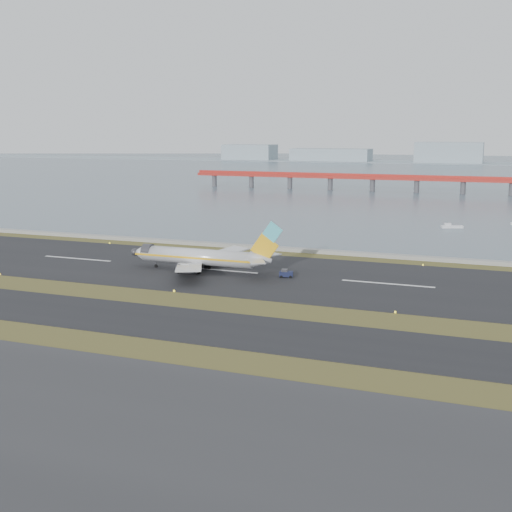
{
  "coord_description": "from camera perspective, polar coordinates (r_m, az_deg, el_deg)",
  "views": [
    {
      "loc": [
        60.75,
        -106.38,
        32.28
      ],
      "look_at": [
        12.55,
        22.0,
        5.8
      ],
      "focal_mm": 45.0,
      "sensor_mm": 36.0,
      "label": 1
    }
  ],
  "objects": [
    {
      "name": "taxiway_strip",
      "position": [
        116.78,
        -11.76,
        -5.33
      ],
      "size": [
        1000.0,
        18.0,
        0.1
      ],
      "primitive_type": "cube",
      "color": "black",
      "rests_on": "ground"
    },
    {
      "name": "ground",
      "position": [
        126.69,
        -8.87,
        -3.96
      ],
      "size": [
        1000.0,
        1000.0,
        0.0
      ],
      "primitive_type": "plane",
      "color": "#384217",
      "rests_on": "ground"
    },
    {
      "name": "runway_strip",
      "position": [
        152.74,
        -3.36,
        -1.27
      ],
      "size": [
        1000.0,
        45.0,
        0.1
      ],
      "primitive_type": "cube",
      "color": "black",
      "rests_on": "ground"
    },
    {
      "name": "airliner",
      "position": [
        151.05,
        -4.78,
        -0.11
      ],
      "size": [
        38.52,
        32.89,
        12.8
      ],
      "color": "silver",
      "rests_on": "ground"
    },
    {
      "name": "bay_water",
      "position": [
        570.54,
        14.56,
        7.34
      ],
      "size": [
        1400.0,
        800.0,
        1.3
      ],
      "primitive_type": "cube",
      "color": "#485767",
      "rests_on": "ground"
    },
    {
      "name": "pushback_tug",
      "position": [
        144.91,
        2.68,
        -1.57
      ],
      "size": [
        3.37,
        2.42,
        1.95
      ],
      "rotation": [
        0.0,
        0.0,
        0.24
      ],
      "color": "#141937",
      "rests_on": "ground"
    },
    {
      "name": "workboat_near",
      "position": [
        230.04,
        16.97,
        2.53
      ],
      "size": [
        7.56,
        4.55,
        1.75
      ],
      "rotation": [
        0.0,
        0.0,
        0.34
      ],
      "color": "silver",
      "rests_on": "ground"
    },
    {
      "name": "red_pier",
      "position": [
        359.57,
        14.12,
        6.62
      ],
      "size": [
        260.0,
        5.0,
        10.2
      ],
      "color": "#A6231C",
      "rests_on": "ground"
    },
    {
      "name": "seawall",
      "position": [
        179.95,
        0.51,
        0.76
      ],
      "size": [
        1000.0,
        2.5,
        1.0
      ],
      "primitive_type": "cube",
      "color": "gray",
      "rests_on": "ground"
    },
    {
      "name": "far_shoreline",
      "position": [
        728.38,
        17.04,
        8.4
      ],
      "size": [
        1400.0,
        80.0,
        60.5
      ],
      "color": "#92A4AD",
      "rests_on": "ground"
    }
  ]
}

